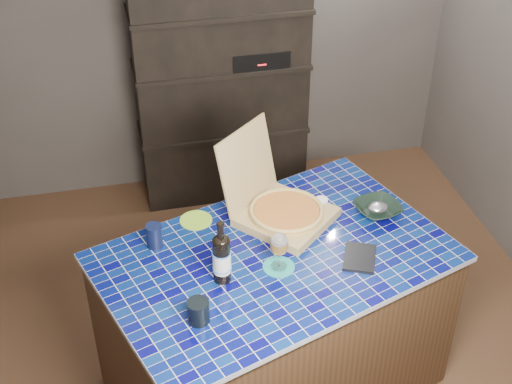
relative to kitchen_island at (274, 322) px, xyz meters
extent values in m
plane|color=brown|center=(0.09, 0.41, -0.46)|extent=(3.50, 3.50, 0.00)
plane|color=#554F49|center=(0.09, 2.16, 0.79)|extent=(3.50, 0.00, 3.50)
cube|color=black|center=(0.09, 1.94, 0.44)|extent=(1.20, 0.40, 1.80)
cube|color=black|center=(0.34, 1.89, 0.66)|extent=(0.40, 0.32, 0.12)
cube|color=#48301C|center=(0.00, 0.00, -0.02)|extent=(1.88, 1.50, 0.89)
cube|color=#05054C|center=(0.00, 0.00, 0.44)|extent=(1.93, 1.55, 0.03)
cube|color=tan|center=(0.12, 0.26, 0.48)|extent=(0.59, 0.59, 0.05)
cube|color=tan|center=(-0.04, 0.44, 0.71)|extent=(0.38, 0.35, 0.41)
cylinder|color=tan|center=(0.12, 0.26, 0.51)|extent=(0.39, 0.39, 0.01)
cylinder|color=maroon|center=(0.12, 0.26, 0.52)|extent=(0.34, 0.34, 0.01)
torus|color=tan|center=(0.12, 0.26, 0.53)|extent=(0.39, 0.39, 0.02)
cylinder|color=black|center=(-0.29, -0.11, 0.58)|extent=(0.08, 0.08, 0.23)
ellipsoid|color=black|center=(-0.29, -0.11, 0.69)|extent=(0.08, 0.08, 0.05)
cylinder|color=black|center=(-0.29, -0.11, 0.75)|extent=(0.03, 0.03, 0.09)
cylinder|color=silver|center=(-0.29, -0.11, 0.56)|extent=(0.09, 0.09, 0.11)
cylinder|color=#447DE8|center=(-0.29, -0.11, 0.53)|extent=(0.09, 0.09, 0.01)
cylinder|color=#447DE8|center=(-0.29, -0.11, 0.62)|extent=(0.09, 0.09, 0.01)
cylinder|color=teal|center=(-0.01, -0.09, 0.46)|extent=(0.15, 0.15, 0.01)
cylinder|color=white|center=(-0.01, -0.09, 0.47)|extent=(0.08, 0.08, 0.01)
cylinder|color=white|center=(-0.01, -0.09, 0.51)|extent=(0.01, 0.01, 0.08)
ellipsoid|color=white|center=(-0.01, -0.09, 0.60)|extent=(0.09, 0.09, 0.12)
cylinder|color=orange|center=(-0.01, -0.09, 0.59)|extent=(0.07, 0.07, 0.06)
cylinder|color=white|center=(-0.01, -0.09, 0.63)|extent=(0.08, 0.08, 0.02)
cylinder|color=black|center=(-0.44, -0.35, 0.51)|extent=(0.10, 0.10, 0.11)
cube|color=black|center=(0.39, -0.12, 0.47)|extent=(0.22, 0.25, 0.02)
imported|color=black|center=(0.61, 0.21, 0.49)|extent=(0.28, 0.28, 0.06)
ellipsoid|color=silver|center=(0.61, 0.21, 0.50)|extent=(0.11, 0.09, 0.05)
cylinder|color=silver|center=(0.33, 0.32, 0.49)|extent=(0.07, 0.07, 0.06)
cylinder|color=black|center=(-0.57, 0.20, 0.52)|extent=(0.08, 0.08, 0.13)
cylinder|color=#90CA2B|center=(-0.34, 0.36, 0.46)|extent=(0.17, 0.17, 0.01)
camera|label=1|loc=(-0.69, -2.58, 2.73)|focal=50.00mm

